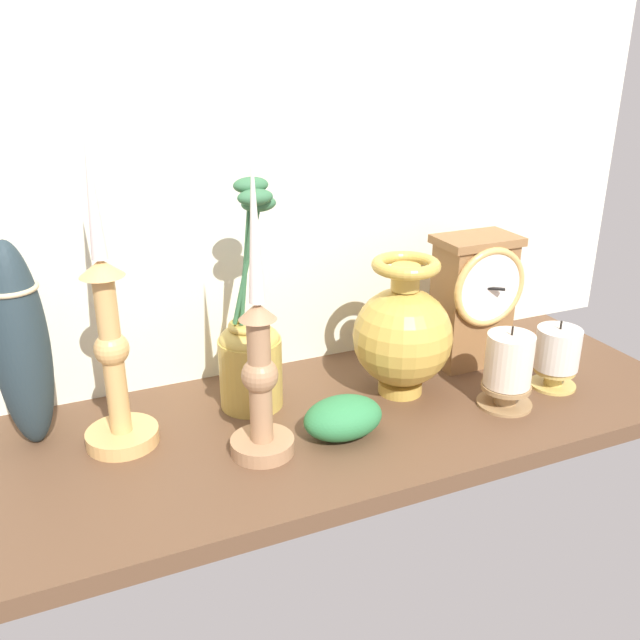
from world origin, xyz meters
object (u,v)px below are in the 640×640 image
object	(u,v)px
brass_vase_bulbous	(403,333)
tall_ceramic_vase	(20,345)
pillar_candle_near_clock	(508,369)
mantel_clock	(474,299)
candlestick_tall_left	(260,371)
brass_vase_jar	(251,351)
pillar_candle_front	(557,355)
candlestick_tall_center	(112,355)

from	to	relation	value
brass_vase_bulbous	tall_ceramic_vase	distance (cm)	48.49
pillar_candle_near_clock	mantel_clock	bearing A→B (deg)	75.78
candlestick_tall_left	tall_ceramic_vase	size ratio (longest dim) A/B	1.42
mantel_clock	brass_vase_bulbous	distance (cm)	15.21
brass_vase_bulbous	tall_ceramic_vase	size ratio (longest dim) A/B	0.76
brass_vase_jar	pillar_candle_front	distance (cm)	43.33
brass_vase_bulbous	brass_vase_jar	world-z (taller)	brass_vase_jar
candlestick_tall_left	pillar_candle_near_clock	world-z (taller)	candlestick_tall_left
candlestick_tall_left	pillar_candle_near_clock	bearing A→B (deg)	-3.72
mantel_clock	candlestick_tall_left	xyz separation A→B (cm)	(-37.52, -10.90, 0.37)
mantel_clock	pillar_candle_front	xyz separation A→B (cm)	(6.55, -11.46, -5.68)
tall_ceramic_vase	candlestick_tall_left	bearing A→B (deg)	-28.30
mantel_clock	brass_vase_bulbous	bearing A→B (deg)	-164.18
candlestick_tall_left	pillar_candle_front	distance (cm)	44.48
pillar_candle_front	tall_ceramic_vase	distance (cm)	70.86
candlestick_tall_center	pillar_candle_front	bearing A→B (deg)	-8.97
candlestick_tall_left	brass_vase_bulbous	size ratio (longest dim) A/B	1.88
candlestick_tall_center	brass_vase_bulbous	bearing A→B (deg)	-3.04
candlestick_tall_left	candlestick_tall_center	bearing A→B (deg)	149.91
brass_vase_jar	tall_ceramic_vase	distance (cm)	28.02
candlestick_tall_left	brass_vase_jar	bearing A→B (deg)	77.37
pillar_candle_front	brass_vase_bulbous	bearing A→B (deg)	160.85
brass_vase_jar	tall_ceramic_vase	xyz separation A→B (cm)	(-27.51, 1.82, 4.99)
candlestick_tall_left	brass_vase_jar	distance (cm)	12.21
pillar_candle_front	mantel_clock	bearing A→B (deg)	119.75
brass_vase_jar	pillar_candle_front	bearing A→B (deg)	-16.33
pillar_candle_near_clock	tall_ceramic_vase	xyz separation A→B (cm)	(-59.10, 15.64, 7.69)
mantel_clock	candlestick_tall_left	size ratio (longest dim) A/B	0.54
pillar_candle_front	pillar_candle_near_clock	xyz separation A→B (cm)	(-9.88, -1.67, 0.55)
candlestick_tall_center	brass_vase_jar	world-z (taller)	candlestick_tall_center
pillar_candle_near_clock	tall_ceramic_vase	world-z (taller)	tall_ceramic_vase
candlestick_tall_center	mantel_clock	bearing A→B (deg)	2.28
mantel_clock	pillar_candle_near_clock	world-z (taller)	mantel_clock
pillar_candle_near_clock	tall_ceramic_vase	size ratio (longest dim) A/B	0.45
brass_vase_bulbous	pillar_candle_front	size ratio (longest dim) A/B	1.94
tall_ceramic_vase	candlestick_tall_center	bearing A→B (deg)	-25.38
candlestick_tall_left	tall_ceramic_vase	world-z (taller)	candlestick_tall_left
mantel_clock	pillar_candle_front	size ratio (longest dim) A/B	1.98
pillar_candle_front	tall_ceramic_vase	bearing A→B (deg)	168.55
candlestick_tall_left	brass_vase_jar	world-z (taller)	candlestick_tall_left
brass_vase_bulbous	pillar_candle_front	bearing A→B (deg)	-19.15
candlestick_tall_center	pillar_candle_front	xyz separation A→B (cm)	(59.26, -9.36, -7.11)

